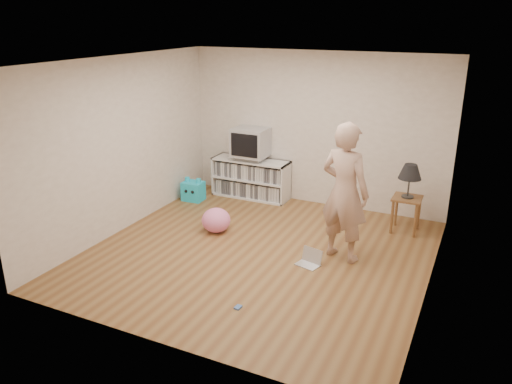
{
  "coord_description": "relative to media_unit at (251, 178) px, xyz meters",
  "views": [
    {
      "loc": [
        2.65,
        -5.66,
        3.14
      ],
      "look_at": [
        -0.23,
        0.4,
        0.74
      ],
      "focal_mm": 35.0,
      "sensor_mm": 36.0,
      "label": 1
    }
  ],
  "objects": [
    {
      "name": "ceiling",
      "position": [
        1.1,
        -2.04,
        2.25
      ],
      "size": [
        4.5,
        4.5,
        0.01
      ],
      "primitive_type": "cube",
      "color": "white",
      "rests_on": "walls"
    },
    {
      "name": "side_table",
      "position": [
        2.79,
        -0.39,
        0.07
      ],
      "size": [
        0.42,
        0.42,
        0.55
      ],
      "color": "brown",
      "rests_on": "ground"
    },
    {
      "name": "crt_tv",
      "position": [
        0.0,
        -0.02,
        0.67
      ],
      "size": [
        0.6,
        0.53,
        0.5
      ],
      "color": "#ADADB3",
      "rests_on": "dvd_deck"
    },
    {
      "name": "playing_cards",
      "position": [
        1.47,
        -3.38,
        -0.34
      ],
      "size": [
        0.07,
        0.1,
        0.02
      ],
      "primitive_type": "cube",
      "rotation": [
        0.0,
        0.0,
        -0.08
      ],
      "color": "#4A74C7",
      "rests_on": "ground"
    },
    {
      "name": "dvd_deck",
      "position": [
        0.0,
        -0.02,
        0.39
      ],
      "size": [
        0.45,
        0.35,
        0.07
      ],
      "primitive_type": "cube",
      "color": "gray",
      "rests_on": "media_unit"
    },
    {
      "name": "ground",
      "position": [
        1.1,
        -2.04,
        -0.35
      ],
      "size": [
        4.5,
        4.5,
        0.0
      ],
      "primitive_type": "plane",
      "color": "brown",
      "rests_on": "ground"
    },
    {
      "name": "laptop",
      "position": [
        1.85,
        -2.03,
        -0.29
      ],
      "size": [
        0.35,
        0.31,
        0.21
      ],
      "rotation": [
        0.0,
        0.0,
        -0.26
      ],
      "color": "silver",
      "rests_on": "ground"
    },
    {
      "name": "media_unit",
      "position": [
        0.0,
        0.0,
        0.0
      ],
      "size": [
        1.4,
        0.45,
        0.7
      ],
      "color": "white",
      "rests_on": "ground"
    },
    {
      "name": "person",
      "position": [
        2.16,
        -1.65,
        0.59
      ],
      "size": [
        0.78,
        0.61,
        1.88
      ],
      "primitive_type": "imported",
      "rotation": [
        0.0,
        0.0,
        2.88
      ],
      "color": "tan",
      "rests_on": "ground"
    },
    {
      "name": "table_lamp",
      "position": [
        2.79,
        -0.39,
        0.59
      ],
      "size": [
        0.34,
        0.34,
        0.52
      ],
      "color": "#333333",
      "rests_on": "side_table"
    },
    {
      "name": "walls",
      "position": [
        1.1,
        -2.04,
        0.95
      ],
      "size": [
        4.52,
        4.52,
        2.6
      ],
      "color": "beige",
      "rests_on": "ground"
    },
    {
      "name": "plush_blue",
      "position": [
        -0.85,
        -0.62,
        -0.17
      ],
      "size": [
        0.37,
        0.33,
        0.41
      ],
      "rotation": [
        0.0,
        0.0,
        0.05
      ],
      "color": "#19C9FF",
      "rests_on": "ground"
    },
    {
      "name": "plush_pink",
      "position": [
        0.2,
        -1.64,
        -0.16
      ],
      "size": [
        0.57,
        0.57,
        0.37
      ],
      "primitive_type": "ellipsoid",
      "rotation": [
        0.0,
        0.0,
        0.4
      ],
      "color": "pink",
      "rests_on": "ground"
    }
  ]
}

